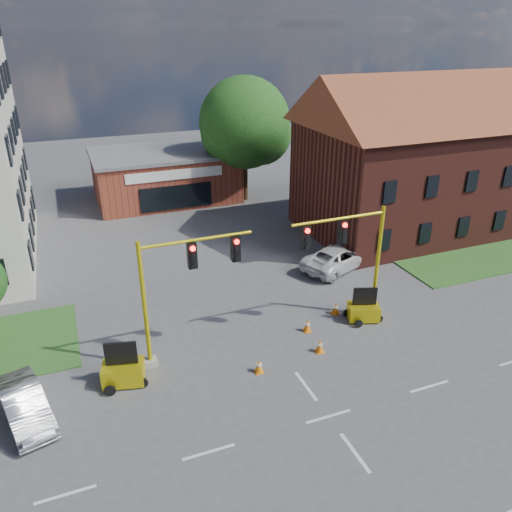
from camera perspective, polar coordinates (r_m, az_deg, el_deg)
name	(u,v)px	position (r m, az deg, el deg)	size (l,w,h in m)	color
ground	(328,417)	(21.25, 8.27, -17.70)	(120.00, 120.00, 0.00)	#464649
grass_verge_ne	(498,258)	(37.37, 25.94, -0.17)	(14.00, 4.00, 0.08)	#285520
lane_markings	(370,473)	(19.52, 12.91, -23.03)	(60.00, 36.00, 0.01)	silver
brick_shop	(165,175)	(45.73, -10.33, 9.13)	(12.40, 8.40, 4.30)	maroon
townhouse_row	(441,149)	(40.30, 20.41, 11.42)	(21.00, 11.00, 11.50)	#511F18
tree_large	(249,126)	(43.87, -0.83, 14.65)	(8.11, 7.73, 10.62)	#342013
signal_mast_west	(180,284)	(22.28, -8.64, -3.17)	(5.30, 0.60, 6.20)	gray
signal_mast_east	(351,254)	(25.34, 10.83, 0.27)	(5.30, 0.60, 6.20)	gray
trailer_west	(123,371)	(22.99, -14.93, -12.58)	(1.99, 1.55, 2.00)	yellow
trailer_east	(363,310)	(27.15, 12.17, -6.08)	(1.87, 1.55, 1.83)	yellow
cone_a	(259,366)	(23.00, 0.34, -12.46)	(0.40, 0.40, 0.70)	orange
cone_b	(307,325)	(25.87, 5.88, -7.90)	(0.40, 0.40, 0.70)	orange
cone_c	(320,346)	(24.43, 7.30, -10.17)	(0.40, 0.40, 0.70)	orange
cone_d	(336,308)	(27.52, 9.08, -5.92)	(0.40, 0.40, 0.70)	orange
pickup_white	(338,257)	(32.41, 9.30, -0.17)	(2.45, 5.31, 1.48)	silver
sedan_silver_front	(24,405)	(22.45, -24.97, -15.15)	(1.49, 4.27, 1.41)	#A2A4AA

